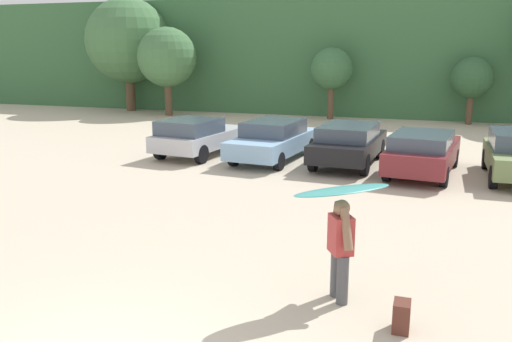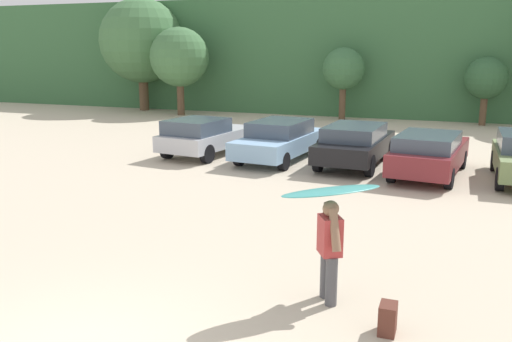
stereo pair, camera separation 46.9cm
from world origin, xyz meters
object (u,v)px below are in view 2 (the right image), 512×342
at_px(parked_car_sky_blue, 280,139).
at_px(person_adult, 330,245).
at_px(parked_car_silver, 205,135).
at_px(parked_car_black, 355,143).
at_px(backpack_dropped, 388,319).
at_px(parked_car_maroon, 429,153).
at_px(surfboard_teal, 332,191).

distance_m(parked_car_sky_blue, person_adult, 11.31).
distance_m(parked_car_silver, person_adult, 12.53).
bearing_deg(parked_car_black, backpack_dropped, -163.91).
height_order(parked_car_sky_blue, person_adult, person_adult).
relative_size(parked_car_maroon, surfboard_teal, 2.99).
xyz_separation_m(parked_car_maroon, surfboard_teal, (-1.04, -9.66, 1.07)).
xyz_separation_m(parked_car_maroon, backpack_dropped, (-0.02, -10.42, -0.53)).
height_order(parked_car_black, parked_car_maroon, parked_car_black).
distance_m(parked_car_sky_blue, parked_car_maroon, 5.29).
xyz_separation_m(parked_car_silver, backpack_dropped, (8.13, -11.02, -0.54)).
xyz_separation_m(parked_car_silver, surfboard_teal, (7.11, -10.26, 1.06)).
distance_m(parked_car_maroon, surfboard_teal, 9.77).
relative_size(parked_car_maroon, person_adult, 2.85).
xyz_separation_m(parked_car_sky_blue, backpack_dropped, (5.21, -11.21, -0.53)).
xyz_separation_m(parked_car_sky_blue, person_adult, (4.19, -10.51, 0.19)).
xyz_separation_m(parked_car_silver, parked_car_sky_blue, (2.92, 0.19, -0.01)).
bearing_deg(backpack_dropped, parked_car_maroon, 89.90).
relative_size(parked_car_sky_blue, parked_car_black, 1.04).
xyz_separation_m(parked_car_black, surfboard_teal, (1.45, -10.42, 1.04)).
distance_m(parked_car_silver, parked_car_sky_blue, 2.93).
distance_m(parked_car_sky_blue, surfboard_teal, 11.31).
bearing_deg(parked_car_maroon, parked_car_black, 79.88).
distance_m(parked_car_black, person_adult, 10.57).
distance_m(parked_car_maroon, person_adult, 9.77).
relative_size(parked_car_sky_blue, person_adult, 2.91).
xyz_separation_m(parked_car_maroon, person_adult, (-1.04, -9.71, 0.19)).
relative_size(parked_car_black, backpack_dropped, 10.48).
bearing_deg(parked_car_black, parked_car_sky_blue, 92.88).
bearing_deg(parked_car_silver, parked_car_sky_blue, -78.31).
height_order(surfboard_teal, backpack_dropped, surfboard_teal).
xyz_separation_m(parked_car_sky_blue, parked_car_black, (2.74, -0.04, 0.03)).
bearing_deg(surfboard_teal, parked_car_silver, -98.75).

